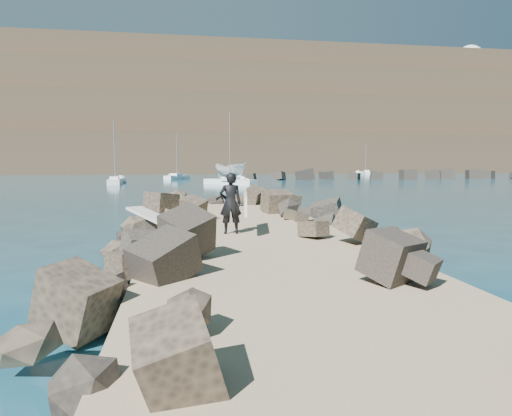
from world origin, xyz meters
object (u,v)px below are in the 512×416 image
object	(u,v)px
radome	(469,64)
surfboard_resting	(156,222)
boat_imported	(231,170)
sailboat_c	(230,182)
surfer_with_board	(233,203)

from	to	relation	value
radome	surfboard_resting	bearing A→B (deg)	-126.25
surfboard_resting	boat_imported	size ratio (longest dim) A/B	0.33
sailboat_c	surfboard_resting	bearing A→B (deg)	-98.98
boat_imported	radome	world-z (taller)	radome
boat_imported	surfer_with_board	world-z (taller)	boat_imported
radome	boat_imported	bearing A→B (deg)	-138.76
surfboard_resting	radome	xyz separation A→B (m)	(115.43, 157.42, 40.92)
boat_imported	surfer_with_board	distance (m)	64.37
surfer_with_board	radome	xyz separation A→B (m)	(113.14, 157.19, 40.41)
sailboat_c	radome	bearing A→B (deg)	46.68
surfboard_resting	radome	bearing A→B (deg)	13.19
boat_imported	surfer_with_board	xyz separation A→B (m)	(-6.86, -64.00, 0.22)
boat_imported	surfboard_resting	bearing A→B (deg)	-138.66
surfboard_resting	radome	world-z (taller)	radome
radome	sailboat_c	world-z (taller)	radome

